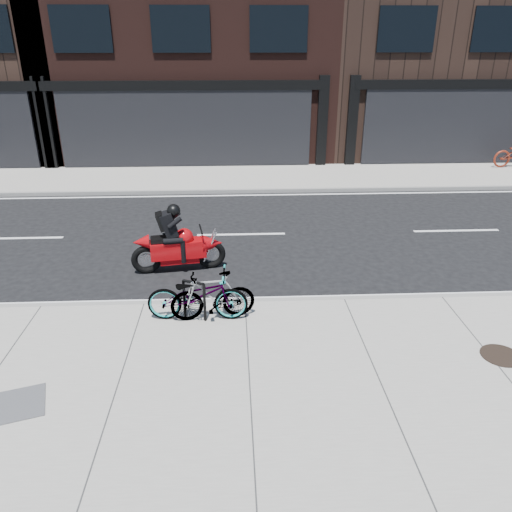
{
  "coord_description": "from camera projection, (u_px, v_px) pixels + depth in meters",
  "views": [
    {
      "loc": [
        -0.2,
        -10.71,
        4.98
      ],
      "look_at": [
        0.24,
        -1.51,
        0.9
      ],
      "focal_mm": 35.0,
      "sensor_mm": 36.0,
      "label": 1
    }
  ],
  "objects": [
    {
      "name": "building_mideast",
      "position": [
        451.0,
        6.0,
        22.96
      ],
      "size": [
        12.0,
        10.0,
        12.5
      ],
      "primitive_type": "cube",
      "color": "black",
      "rests_on": "ground"
    },
    {
      "name": "utility_grate",
      "position": [
        17.0,
        404.0,
        7.14
      ],
      "size": [
        0.94,
        0.94,
        0.02
      ],
      "primitive_type": "cube",
      "rotation": [
        0.0,
        0.0,
        0.31
      ],
      "color": "#555557",
      "rests_on": "sidewalk_near"
    },
    {
      "name": "sidewalk_far",
      "position": [
        238.0,
        178.0,
        18.86
      ],
      "size": [
        60.0,
        3.5,
        0.13
      ],
      "primitive_type": "cube",
      "color": "gray",
      "rests_on": "ground"
    },
    {
      "name": "motorcycle",
      "position": [
        182.0,
        244.0,
        11.32
      ],
      "size": [
        2.15,
        0.67,
        1.61
      ],
      "rotation": [
        0.0,
        0.0,
        0.16
      ],
      "color": "black",
      "rests_on": "ground"
    },
    {
      "name": "sidewalk_near",
      "position": [
        251.0,
        406.0,
        7.21
      ],
      "size": [
        60.0,
        6.0,
        0.13
      ],
      "primitive_type": "cube",
      "color": "gray",
      "rests_on": "ground"
    },
    {
      "name": "bicycle_rear",
      "position": [
        213.0,
        296.0,
        9.16
      ],
      "size": [
        1.61,
        0.66,
        0.94
      ],
      "primitive_type": "imported",
      "rotation": [
        0.0,
        0.0,
        4.85
      ],
      "color": "gray",
      "rests_on": "sidewalk_near"
    },
    {
      "name": "ground",
      "position": [
        243.0,
        265.0,
        11.81
      ],
      "size": [
        120.0,
        120.0,
        0.0
      ],
      "primitive_type": "plane",
      "color": "black",
      "rests_on": "ground"
    },
    {
      "name": "manhole_cover",
      "position": [
        501.0,
        356.0,
        8.24
      ],
      "size": [
        0.82,
        0.82,
        0.02
      ],
      "primitive_type": "cylinder",
      "rotation": [
        0.0,
        0.0,
        0.29
      ],
      "color": "black",
      "rests_on": "sidewalk_near"
    },
    {
      "name": "bike_rack",
      "position": [
        194.0,
        297.0,
        9.15
      ],
      "size": [
        0.44,
        0.22,
        0.78
      ],
      "rotation": [
        0.0,
        0.0,
        -0.4
      ],
      "color": "black",
      "rests_on": "sidewalk_near"
    },
    {
      "name": "bicycle_front",
      "position": [
        197.0,
        295.0,
        9.14
      ],
      "size": [
        1.88,
        0.72,
        0.97
      ],
      "primitive_type": "imported",
      "rotation": [
        0.0,
        0.0,
        1.53
      ],
      "color": "gray",
      "rests_on": "sidewalk_near"
    }
  ]
}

